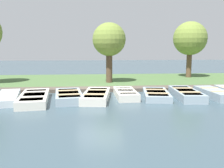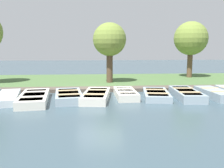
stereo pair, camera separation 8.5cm
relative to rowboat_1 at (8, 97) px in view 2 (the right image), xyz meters
name	(u,v)px [view 2 (the right image)]	position (x,y,z in m)	size (l,w,h in m)	color
ground_plane	(100,94)	(-1.24, 4.48, -0.16)	(80.00, 80.00, 0.00)	#384C56
shore_bank	(98,81)	(-6.24, 4.48, -0.07)	(8.00, 24.00, 0.18)	#476638
dock_walkway	(100,89)	(-2.37, 4.48, -0.06)	(1.10, 19.52, 0.20)	#51473D
rowboat_1	(8,97)	(0.00, 0.00, 0.00)	(3.42, 1.58, 0.33)	#B2BCC1
rowboat_2	(34,98)	(0.42, 1.32, 0.03)	(3.64, 1.62, 0.38)	beige
rowboat_3	(69,96)	(0.08, 2.89, 0.03)	(3.09, 1.58, 0.38)	#8C9EA8
rowboat_4	(96,95)	(0.06, 4.23, 0.03)	(3.42, 1.59, 0.38)	beige
rowboat_5	(126,94)	(-0.33, 5.74, 0.03)	(2.70, 1.01, 0.38)	beige
rowboat_6	(156,94)	(-0.15, 7.29, 0.00)	(3.14, 1.69, 0.33)	#8C9EA8
rowboat_7	(186,94)	(0.06, 8.78, 0.04)	(3.33, 1.41, 0.41)	#8C9EA8
rowboat_8	(215,93)	(0.12, 10.25, 0.05)	(2.89, 1.02, 0.42)	#8C9EA8
park_tree_left	(110,40)	(-4.72, 5.25, 2.85)	(2.23, 2.23, 4.20)	#4C3828
park_tree_center	(191,39)	(-7.25, 11.87, 3.06)	(2.65, 2.65, 4.59)	brown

